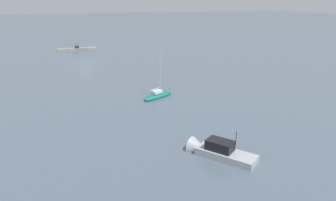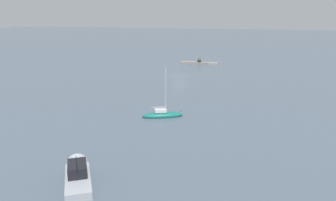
% 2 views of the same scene
% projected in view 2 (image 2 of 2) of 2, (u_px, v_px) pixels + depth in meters
% --- Properties ---
extents(ground_plane, '(500.00, 500.00, 0.00)m').
position_uv_depth(ground_plane, '(179.00, 76.00, 72.10)').
color(ground_plane, slate).
extents(seawall_pier, '(10.29, 1.88, 0.56)m').
position_uv_depth(seawall_pier, '(199.00, 63.00, 89.29)').
color(seawall_pier, gray).
rests_on(seawall_pier, ground_plane).
extents(person_seated_dark_left, '(0.41, 0.61, 0.73)m').
position_uv_depth(person_seated_dark_left, '(200.00, 61.00, 88.91)').
color(person_seated_dark_left, '#1E2333').
rests_on(person_seated_dark_left, seawall_pier).
extents(person_seated_maroon_right, '(0.41, 0.61, 0.73)m').
position_uv_depth(person_seated_maroon_right, '(198.00, 61.00, 89.20)').
color(person_seated_maroon_right, '#1E2333').
rests_on(person_seated_maroon_right, seawall_pier).
extents(umbrella_open_green, '(1.28, 1.28, 1.28)m').
position_uv_depth(umbrella_open_green, '(199.00, 58.00, 88.84)').
color(umbrella_open_green, black).
rests_on(umbrella_open_green, seawall_pier).
extents(sailboat_teal_near, '(5.47, 3.84, 6.91)m').
position_uv_depth(sailboat_teal_near, '(162.00, 115.00, 43.09)').
color(sailboat_teal_near, '#197266').
rests_on(sailboat_teal_near, ground_plane).
extents(motorboat_grey_far, '(5.04, 6.16, 3.46)m').
position_uv_depth(motorboat_grey_far, '(78.00, 175.00, 26.74)').
color(motorboat_grey_far, '#ADB2B7').
rests_on(motorboat_grey_far, ground_plane).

